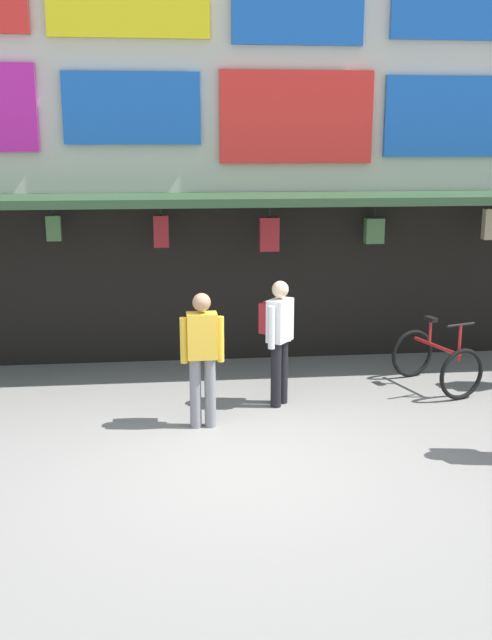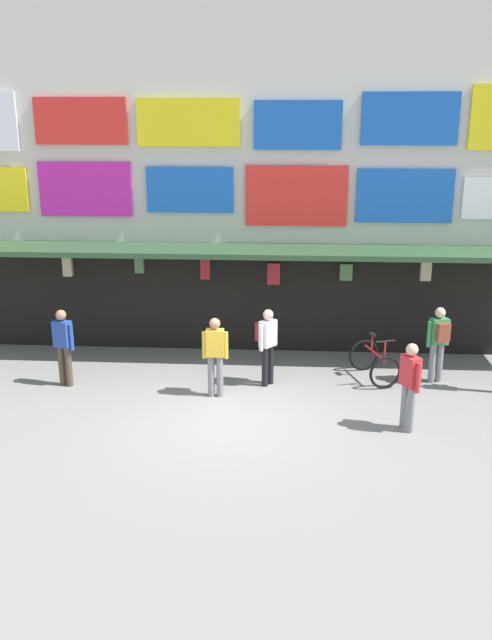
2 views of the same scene
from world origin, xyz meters
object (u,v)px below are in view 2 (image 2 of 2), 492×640
at_px(pedestrian_in_black, 63,343).
at_px(bicycle_parked, 374,362).
at_px(pedestrian_in_yellow, 267,341).
at_px(pedestrian_in_purple, 410,382).
at_px(pedestrian_in_blue, 439,339).
at_px(pedestrian_in_white, 215,351).

bearing_deg(pedestrian_in_black, bicycle_parked, 6.51).
height_order(pedestrian_in_yellow, pedestrian_in_purple, same).
relative_size(bicycle_parked, pedestrian_in_blue, 0.79).
height_order(pedestrian_in_purple, pedestrian_in_black, same).
xyz_separation_m(pedestrian_in_white, pedestrian_in_yellow, (1.03, 0.67, 0.00)).
bearing_deg(pedestrian_in_yellow, bicycle_parked, 10.63).
distance_m(bicycle_parked, pedestrian_in_yellow, 2.45).
xyz_separation_m(bicycle_parked, pedestrian_in_blue, (1.31, -0.09, 0.59)).
bearing_deg(pedestrian_in_black, pedestrian_in_yellow, 4.23).
bearing_deg(pedestrian_in_purple, pedestrian_in_white, 159.83).
distance_m(pedestrian_in_white, pedestrian_in_yellow, 1.23).
distance_m(bicycle_parked, pedestrian_in_blue, 1.44).
bearing_deg(bicycle_parked, pedestrian_in_purple, -82.93).
height_order(pedestrian_in_white, pedestrian_in_purple, same).
relative_size(pedestrian_in_white, pedestrian_in_blue, 1.00).
relative_size(pedestrian_in_black, pedestrian_in_blue, 1.00).
bearing_deg(pedestrian_in_white, pedestrian_in_yellow, 33.22).
xyz_separation_m(pedestrian_in_white, pedestrian_in_black, (-3.26, 0.36, -0.04)).
height_order(pedestrian_in_white, pedestrian_in_yellow, same).
relative_size(pedestrian_in_yellow, pedestrian_in_blue, 1.00).
xyz_separation_m(bicycle_parked, pedestrian_in_purple, (0.30, -2.46, 0.55)).
height_order(pedestrian_in_white, pedestrian_in_blue, same).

